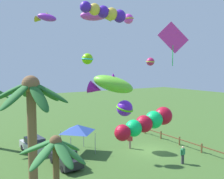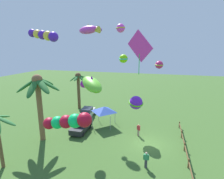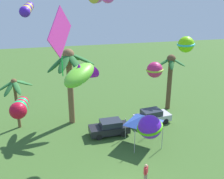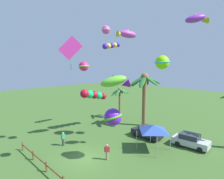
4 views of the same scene
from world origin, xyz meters
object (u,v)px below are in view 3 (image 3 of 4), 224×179
palm_tree_0 (170,71)px  kite_diamond_0 (60,33)px  kite_ball_9 (155,70)px  parked_car_0 (152,116)px  kite_tube_6 (27,9)px  kite_ball_8 (150,127)px  festival_tent (144,119)px  palm_tree_1 (69,69)px  kite_tube_1 (20,107)px  palm_tree_2 (15,90)px  kite_fish_7 (81,75)px  kite_ball_3 (186,44)px  parked_car_1 (110,128)px  spectator_1 (146,173)px

palm_tree_0 → kite_diamond_0: (-13.21, -12.37, 6.33)m
kite_ball_9 → parked_car_0: bearing=65.3°
kite_tube_6 → kite_ball_8: (7.67, -6.94, -7.68)m
parked_car_0 → festival_tent: bearing=-124.0°
festival_tent → kite_ball_8: 5.28m
palm_tree_1 → kite_tube_1: (-4.47, -6.24, -1.05)m
palm_tree_2 → kite_diamond_0: bearing=-71.5°
kite_fish_7 → kite_ball_8: (4.06, -4.30, -2.89)m
kite_tube_1 → kite_ball_3: bearing=-9.2°
parked_car_1 → kite_ball_3: bearing=-44.4°
kite_diamond_0 → kite_ball_3: bearing=19.4°
festival_tent → palm_tree_2: bearing=150.7°
kite_diamond_0 → kite_ball_3: kite_diamond_0 is taller
kite_tube_6 → kite_tube_1: bearing=-114.6°
parked_car_1 → kite_diamond_0: bearing=-120.5°
kite_tube_1 → spectator_1: bearing=-30.2°
palm_tree_2 → kite_ball_9: (8.75, -13.60, 5.00)m
kite_tube_6 → parked_car_1: bearing=1.4°
kite_tube_1 → kite_tube_6: (1.13, 2.47, 7.03)m
parked_car_1 → kite_ball_8: kite_ball_8 is taller
festival_tent → kite_fish_7: (-5.57, -0.42, 4.73)m
palm_tree_0 → kite_tube_6: (-15.08, -4.53, 7.26)m
festival_tent → kite_ball_3: size_ratio=1.74×
kite_fish_7 → kite_ball_9: kite_ball_9 is taller
kite_diamond_0 → parked_car_0: bearing=43.5°
palm_tree_0 → kite_ball_3: bearing=-112.5°
festival_tent → kite_ball_9: bearing=-109.4°
kite_tube_1 → kite_ball_3: (12.48, -2.02, 4.54)m
parked_car_0 → spectator_1: size_ratio=2.55×
palm_tree_1 → kite_diamond_0: bearing=-97.2°
parked_car_0 → kite_tube_1: 14.02m
parked_car_0 → spectator_1: (-4.32, -8.86, 0.06)m
kite_ball_8 → spectator_1: bearing=-125.3°
parked_car_0 → parked_car_1: 5.23m
kite_tube_6 → kite_ball_9: 11.90m
kite_fish_7 → kite_ball_8: size_ratio=1.54×
spectator_1 → kite_tube_1: (-8.47, 4.93, 4.15)m
festival_tent → kite_ball_3: 7.70m
palm_tree_1 → kite_ball_3: size_ratio=4.90×
parked_car_1 → kite_ball_3: kite_ball_3 is taller
parked_car_1 → kite_ball_3: size_ratio=2.38×
parked_car_1 → kite_fish_7: bearing=-136.7°
kite_diamond_0 → kite_fish_7: kite_diamond_0 is taller
kite_ball_9 → spectator_1: bearing=70.9°
festival_tent → kite_diamond_0: (-7.31, -5.61, 8.58)m
palm_tree_0 → festival_tent: palm_tree_0 is taller
spectator_1 → kite_ball_8: kite_ball_8 is taller
palm_tree_0 → parked_car_0: bearing=-138.1°
kite_ball_3 → kite_tube_1: bearing=170.8°
festival_tent → kite_ball_8: (-1.51, -4.72, 1.84)m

